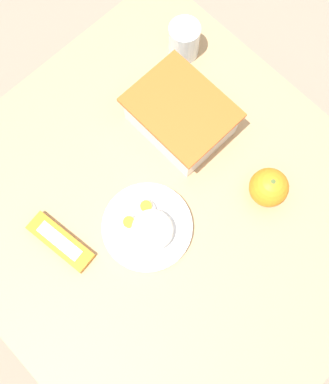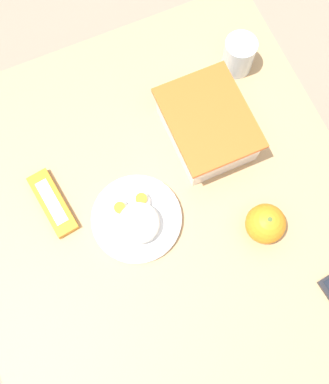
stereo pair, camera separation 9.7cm
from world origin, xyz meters
name	(u,v)px [view 2 (the right image)]	position (x,y,z in m)	size (l,w,h in m)	color
ground_plane	(163,255)	(0.00, 0.00, 0.00)	(10.00, 10.00, 0.00)	gray
table	(162,220)	(0.00, 0.00, 0.59)	(0.94, 0.86, 0.70)	tan
food_container	(207,127)	(-0.12, 0.16, 0.74)	(0.22, 0.17, 0.09)	white
orange_fruit	(265,224)	(0.12, 0.18, 0.74)	(0.09, 0.09, 0.09)	orange
rice_plate	(137,219)	(0.00, -0.06, 0.72)	(0.20, 0.20, 0.06)	white
candy_bar	(53,203)	(-0.11, -0.21, 0.71)	(0.16, 0.07, 0.02)	orange
drinking_glass	(239,55)	(-0.26, 0.31, 0.75)	(0.07, 0.07, 0.09)	silver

